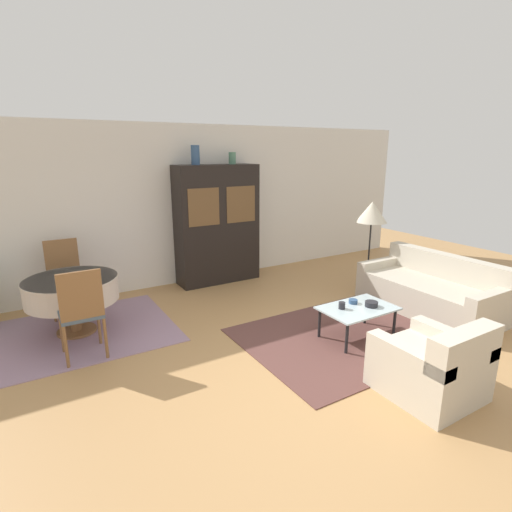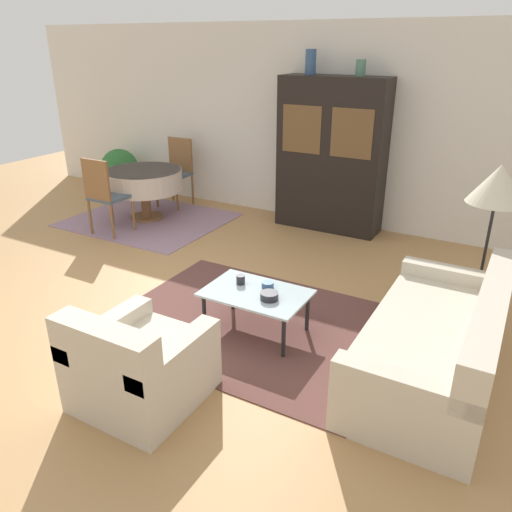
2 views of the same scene
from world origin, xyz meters
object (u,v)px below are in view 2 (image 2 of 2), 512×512
(bowl, at_px, (269,296))
(display_cabinet, at_px, (331,156))
(coffee_table, at_px, (256,296))
(vase_tall, at_px, (311,62))
(couch, at_px, (438,346))
(potted_plant, at_px, (120,169))
(cup, at_px, (241,280))
(dining_chair_far, at_px, (177,168))
(vase_short, at_px, (361,68))
(floor_lamp, at_px, (498,187))
(dining_chair_near, at_px, (104,192))
(dining_table, at_px, (144,180))
(bowl_small, at_px, (268,285))
(armchair, at_px, (138,366))

(bowl, bearing_deg, display_cabinet, 102.26)
(coffee_table, distance_m, bowl, 0.19)
(vase_tall, bearing_deg, bowl, -71.39)
(coffee_table, bearing_deg, couch, 3.59)
(potted_plant, bearing_deg, coffee_table, -33.06)
(cup, bearing_deg, dining_chair_far, 136.12)
(vase_tall, relative_size, vase_short, 1.56)
(dining_chair_far, bearing_deg, floor_lamp, 164.37)
(dining_chair_near, bearing_deg, floor_lamp, 3.23)
(couch, distance_m, coffee_table, 1.55)
(dining_chair_near, height_order, floor_lamp, floor_lamp)
(dining_table, height_order, bowl, dining_table)
(coffee_table, relative_size, bowl, 5.84)
(dining_table, bearing_deg, coffee_table, -33.35)
(coffee_table, height_order, bowl_small, bowl_small)
(bowl, xyz_separation_m, bowl_small, (-0.12, 0.19, -0.01))
(dining_chair_far, height_order, vase_short, vase_short)
(cup, distance_m, vase_tall, 3.42)
(bowl, distance_m, bowl_small, 0.23)
(coffee_table, distance_m, dining_chair_far, 4.05)
(dining_chair_near, distance_m, bowl_small, 3.20)
(couch, xyz_separation_m, bowl, (-1.38, -0.16, 0.14))
(vase_short, bearing_deg, coffee_table, -86.67)
(armchair, distance_m, coffee_table, 1.28)
(couch, height_order, dining_chair_near, dining_chair_near)
(couch, relative_size, vase_tall, 6.26)
(bowl, relative_size, vase_short, 0.79)
(coffee_table, distance_m, cup, 0.23)
(coffee_table, xyz_separation_m, potted_plant, (-4.20, 2.73, 0.08))
(display_cabinet, bearing_deg, bowl_small, -79.25)
(vase_tall, height_order, vase_short, vase_tall)
(dining_chair_far, bearing_deg, vase_tall, -174.85)
(couch, xyz_separation_m, coffee_table, (-1.55, -0.10, 0.07))
(display_cabinet, bearing_deg, bowl, -77.74)
(dining_table, xyz_separation_m, floor_lamp, (4.66, -0.52, 0.66))
(couch, xyz_separation_m, dining_chair_far, (-4.53, 2.64, 0.31))
(coffee_table, bearing_deg, vase_tall, 106.05)
(dining_chair_near, bearing_deg, dining_table, 90.00)
(armchair, xyz_separation_m, bowl_small, (0.31, 1.38, 0.13))
(dining_table, height_order, floor_lamp, floor_lamp)
(armchair, height_order, floor_lamp, floor_lamp)
(coffee_table, relative_size, dining_table, 0.82)
(vase_tall, bearing_deg, dining_chair_far, -174.85)
(floor_lamp, bearing_deg, dining_table, 173.63)
(cup, height_order, vase_short, vase_short)
(armchair, xyz_separation_m, dining_chair_far, (-2.71, 3.99, 0.30))
(vase_short, bearing_deg, dining_chair_far, -176.08)
(cup, bearing_deg, bowl_small, 13.72)
(couch, bearing_deg, potted_plant, 65.37)
(dining_chair_far, relative_size, bowl, 6.68)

